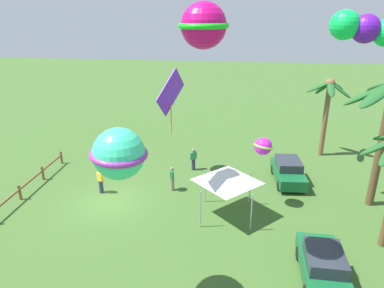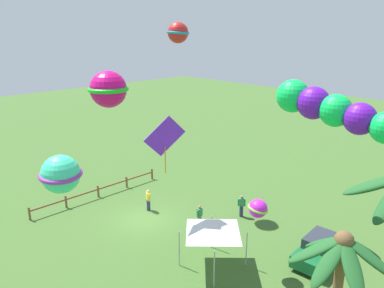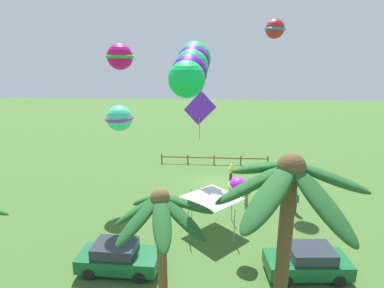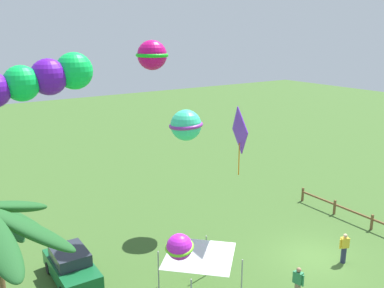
% 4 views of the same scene
% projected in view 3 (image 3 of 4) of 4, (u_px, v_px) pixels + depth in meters
% --- Properties ---
extents(ground_plane, '(120.00, 120.00, 0.00)m').
position_uv_depth(ground_plane, '(218.00, 185.00, 25.36)').
color(ground_plane, '#3D6028').
extents(palm_tree_2, '(4.91, 4.40, 7.47)m').
position_uv_depth(palm_tree_2, '(286.00, 204.00, 9.08)').
color(palm_tree_2, brown).
rests_on(palm_tree_2, ground).
extents(palm_tree_3, '(3.71, 3.68, 5.95)m').
position_uv_depth(palm_tree_3, '(161.00, 223.00, 10.28)').
color(palm_tree_3, brown).
rests_on(palm_tree_3, ground).
extents(rail_fence, '(10.79, 0.12, 0.95)m').
position_uv_depth(rail_fence, '(214.00, 158.00, 30.41)').
color(rail_fence, brown).
rests_on(rail_fence, ground).
extents(parked_car_0, '(3.94, 1.82, 1.51)m').
position_uv_depth(parked_car_0, '(118.00, 257.00, 14.81)').
color(parked_car_0, '#145B2D').
rests_on(parked_car_0, ground).
extents(parked_car_1, '(4.02, 1.99, 1.51)m').
position_uv_depth(parked_car_1, '(308.00, 262.00, 14.46)').
color(parked_car_1, '#145B2D').
rests_on(parked_car_1, ground).
extents(spectator_0, '(0.36, 0.51, 1.59)m').
position_uv_depth(spectator_0, '(231.00, 173.00, 25.91)').
color(spectator_0, '#2D3351').
rests_on(spectator_0, ground).
extents(spectator_1, '(0.54, 0.30, 1.59)m').
position_uv_depth(spectator_1, '(247.00, 194.00, 21.68)').
color(spectator_1, gray).
rests_on(spectator_1, ground).
extents(spectator_2, '(0.42, 0.45, 1.59)m').
position_uv_depth(spectator_2, '(295.00, 201.00, 20.55)').
color(spectator_2, '#2D3351').
rests_on(spectator_2, ground).
extents(festival_tent, '(2.86, 2.86, 2.85)m').
position_uv_depth(festival_tent, '(212.00, 192.00, 18.07)').
color(festival_tent, '#9E9EA3').
rests_on(festival_tent, ground).
extents(kite_ball_0, '(2.69, 2.69, 1.79)m').
position_uv_depth(kite_ball_0, '(119.00, 118.00, 20.96)').
color(kite_ball_0, '#3AE2A9').
extents(kite_ball_1, '(1.71, 1.71, 1.47)m').
position_uv_depth(kite_ball_1, '(120.00, 57.00, 17.21)').
color(kite_ball_1, '#D70C74').
extents(kite_ball_2, '(1.52, 1.52, 0.98)m').
position_uv_depth(kite_ball_2, '(238.00, 186.00, 15.87)').
color(kite_ball_2, '#DB23E6').
extents(kite_diamond_3, '(2.17, 0.98, 3.26)m').
position_uv_depth(kite_diamond_3, '(200.00, 109.00, 19.64)').
color(kite_diamond_3, '#7025DE').
extents(kite_tube_4, '(1.25, 4.61, 1.76)m').
position_uv_depth(kite_tube_4, '(192.00, 66.00, 10.26)').
color(kite_tube_4, '#0FD350').
extents(kite_ball_5, '(2.18, 2.18, 1.42)m').
position_uv_depth(kite_ball_5, '(275.00, 29.00, 22.48)').
color(kite_ball_5, red).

